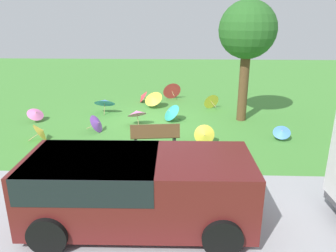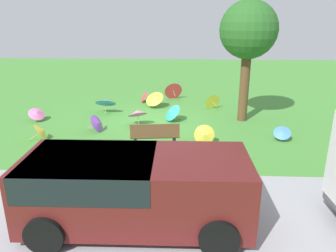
% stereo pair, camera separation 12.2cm
% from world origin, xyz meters
% --- Properties ---
extents(ground, '(40.00, 40.00, 0.00)m').
position_xyz_m(ground, '(0.00, 0.00, 0.00)').
color(ground, '#478C38').
extents(road_strip, '(40.00, 4.05, 0.01)m').
position_xyz_m(road_strip, '(0.00, 6.65, 0.00)').
color(road_strip, '#9E9EA3').
rests_on(road_strip, ground).
extents(van_dark, '(4.63, 2.19, 1.53)m').
position_xyz_m(van_dark, '(-0.10, 6.94, 0.91)').
color(van_dark, '#591919').
rests_on(van_dark, ground).
extents(park_bench, '(1.65, 0.67, 0.90)m').
position_xyz_m(park_bench, '(-0.28, 2.84, 0.47)').
color(park_bench, brown).
rests_on(park_bench, ground).
extents(shade_tree, '(2.26, 2.26, 4.81)m').
position_xyz_m(shade_tree, '(-3.67, -0.48, 3.60)').
color(shade_tree, brown).
rests_on(shade_tree, ground).
extents(parasol_pink_0, '(0.91, 0.92, 0.62)m').
position_xyz_m(parasol_pink_0, '(4.89, 0.13, 0.36)').
color(parasol_pink_0, tan).
rests_on(parasol_pink_0, ground).
extents(parasol_red_0, '(1.04, 0.88, 0.93)m').
position_xyz_m(parasol_red_0, '(-0.62, -3.99, 0.47)').
color(parasol_red_0, tan).
rests_on(parasol_red_0, ground).
extents(parasol_teal_0, '(0.95, 1.00, 0.75)m').
position_xyz_m(parasol_teal_0, '(-0.69, -0.18, 0.40)').
color(parasol_teal_0, tan).
rests_on(parasol_teal_0, ground).
extents(parasol_yellow_1, '(0.70, 0.55, 0.70)m').
position_xyz_m(parasol_yellow_1, '(-1.92, 2.39, 0.35)').
color(parasol_yellow_1, tan).
rests_on(parasol_yellow_1, ground).
extents(parasol_blue_1, '(0.73, 0.70, 0.54)m').
position_xyz_m(parasol_blue_1, '(-4.68, 1.87, 0.32)').
color(parasol_blue_1, tan).
rests_on(parasol_blue_1, ground).
extents(parasol_blue_2, '(0.94, 0.90, 0.84)m').
position_xyz_m(parasol_blue_2, '(2.30, -1.23, 0.53)').
color(parasol_blue_2, tan).
rests_on(parasol_blue_2, ground).
extents(parasol_purple_0, '(0.75, 0.78, 0.69)m').
position_xyz_m(parasol_purple_0, '(2.03, 1.25, 0.34)').
color(parasol_purple_0, tan).
rests_on(parasol_purple_0, ground).
extents(parasol_yellow_3, '(0.84, 0.79, 0.75)m').
position_xyz_m(parasol_yellow_3, '(-2.51, -2.18, 0.37)').
color(parasol_yellow_3, tan).
rests_on(parasol_yellow_3, ground).
extents(parasol_pink_1, '(1.02, 1.02, 0.76)m').
position_xyz_m(parasol_pink_1, '(0.65, 0.36, 0.51)').
color(parasol_pink_1, tan).
rests_on(parasol_pink_1, ground).
extents(parasol_yellow_4, '(1.13, 1.10, 0.83)m').
position_xyz_m(parasol_yellow_4, '(0.22, -2.22, 0.48)').
color(parasol_yellow_4, tan).
rests_on(parasol_yellow_4, ground).
extents(parasol_yellow_5, '(0.80, 0.82, 0.66)m').
position_xyz_m(parasol_yellow_5, '(3.80, 2.19, 0.33)').
color(parasol_yellow_5, tan).
rests_on(parasol_yellow_5, ground).
extents(parasol_red_3, '(0.70, 0.71, 0.61)m').
position_xyz_m(parasol_red_3, '(0.84, -3.26, 0.30)').
color(parasol_red_3, tan).
rests_on(parasol_red_3, ground).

